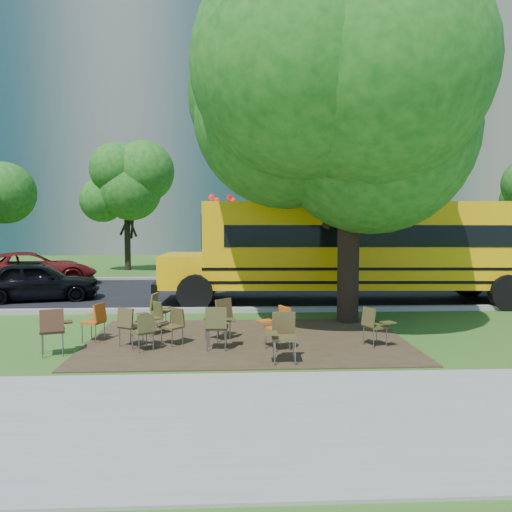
{
  "coord_description": "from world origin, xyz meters",
  "views": [
    {
      "loc": [
        0.65,
        -11.48,
        2.67
      ],
      "look_at": [
        1.4,
        3.51,
        1.62
      ],
      "focal_mm": 35.0,
      "sensor_mm": 36.0,
      "label": 1
    }
  ],
  "objects": [
    {
      "name": "chair_7",
      "position": [
        3.65,
        -1.25,
        0.53
      ],
      "size": [
        0.66,
        0.59,
        0.86
      ],
      "rotation": [
        0.0,
        0.0,
        -1.2
      ],
      "color": "#49411F",
      "rests_on": "ground"
    },
    {
      "name": "chair_11",
      "position": [
        0.41,
        -0.51,
        0.6
      ],
      "size": [
        0.66,
        0.83,
        0.97
      ],
      "rotation": [
        0.0,
        0.0,
        0.77
      ],
      "color": "#4D361B",
      "rests_on": "ground"
    },
    {
      "name": "school_bus",
      "position": [
        5.68,
        4.39,
        1.88
      ],
      "size": [
        13.44,
        3.57,
        3.26
      ],
      "rotation": [
        0.0,
        0.0,
        -0.04
      ],
      "color": "#EDAC07",
      "rests_on": "ground"
    },
    {
      "name": "chair_1",
      "position": [
        -1.47,
        -1.03,
        0.54
      ],
      "size": [
        0.73,
        0.57,
        0.87
      ],
      "rotation": [
        0.0,
        0.0,
        -0.52
      ],
      "color": "#4C3F21",
      "rests_on": "ground"
    },
    {
      "name": "main_tree",
      "position": [
        3.71,
        1.39,
        5.56
      ],
      "size": [
        7.09,
        7.09,
        9.12
      ],
      "color": "black",
      "rests_on": "ground"
    },
    {
      "name": "chair_2",
      "position": [
        -1.12,
        -1.37,
        0.49
      ],
      "size": [
        0.53,
        0.67,
        0.79
      ],
      "rotation": [
        0.0,
        0.0,
        0.61
      ],
      "color": "#48451F",
      "rests_on": "ground"
    },
    {
      "name": "chair_4",
      "position": [
        0.37,
        -1.38,
        0.58
      ],
      "size": [
        0.62,
        0.55,
        0.94
      ],
      "rotation": [
        0.0,
        0.0,
        -0.04
      ],
      "color": "#413F1C",
      "rests_on": "ground"
    },
    {
      "name": "chair_6",
      "position": [
        1.63,
        -1.37,
        0.56
      ],
      "size": [
        0.73,
        0.62,
        0.91
      ],
      "rotation": [
        0.0,
        0.0,
        2.01
      ],
      "color": "#D35916",
      "rests_on": "ground"
    },
    {
      "name": "chair_9",
      "position": [
        -1.17,
        0.12,
        0.49
      ],
      "size": [
        0.67,
        0.53,
        0.79
      ],
      "rotation": [
        0.0,
        0.0,
        2.26
      ],
      "color": "#4C4720",
      "rests_on": "ground"
    },
    {
      "name": "bg_tree_3",
      "position": [
        8.0,
        14.0,
        5.03
      ],
      "size": [
        5.6,
        5.6,
        7.84
      ],
      "color": "black",
      "rests_on": "ground"
    },
    {
      "name": "chair_0",
      "position": [
        -2.86,
        -1.56,
        0.59
      ],
      "size": [
        0.65,
        0.72,
        0.96
      ],
      "rotation": [
        0.0,
        0.0,
        0.32
      ],
      "color": "#48291A",
      "rests_on": "ground"
    },
    {
      "name": "building_right",
      "position": [
        24.0,
        38.0,
        12.5
      ],
      "size": [
        30.0,
        16.0,
        25.0
      ],
      "primitive_type": "cube",
      "color": "slate",
      "rests_on": "ground"
    },
    {
      "name": "kerb_near",
      "position": [
        0.0,
        3.0,
        0.07
      ],
      "size": [
        80.0,
        0.25,
        0.14
      ],
      "primitive_type": "cube",
      "color": "gray",
      "rests_on": "ground"
    },
    {
      "name": "chair_8",
      "position": [
        -2.34,
        -0.44,
        0.53
      ],
      "size": [
        0.54,
        0.68,
        0.87
      ],
      "rotation": [
        0.0,
        0.0,
        1.23
      ],
      "color": "#B24E13",
      "rests_on": "ground"
    },
    {
      "name": "chair_10",
      "position": [
        -1.13,
        0.76,
        0.55
      ],
      "size": [
        0.53,
        0.67,
        0.9
      ],
      "rotation": [
        0.0,
        0.0,
        -1.78
      ],
      "color": "brown",
      "rests_on": "ground"
    },
    {
      "name": "building_main",
      "position": [
        -8.0,
        36.0,
        11.0
      ],
      "size": [
        38.0,
        16.0,
        22.0
      ],
      "primitive_type": "cube",
      "color": "slate",
      "rests_on": "ground"
    },
    {
      "name": "bg_car_red",
      "position": [
        -7.5,
        9.15,
        0.71
      ],
      "size": [
        5.63,
        4.22,
        1.42
      ],
      "primitive_type": "imported",
      "rotation": [
        0.0,
        0.0,
        1.99
      ],
      "color": "#5D1010",
      "rests_on": "ground"
    },
    {
      "name": "kerb_far",
      "position": [
        0.0,
        11.1,
        0.07
      ],
      "size": [
        80.0,
        0.25,
        0.14
      ],
      "primitive_type": "cube",
      "color": "gray",
      "rests_on": "ground"
    },
    {
      "name": "dirt_patch",
      "position": [
        1.0,
        -0.5,
        0.01
      ],
      "size": [
        7.0,
        4.5,
        0.03
      ],
      "primitive_type": "cube",
      "color": "#382819",
      "rests_on": "ground"
    },
    {
      "name": "sidewalk",
      "position": [
        0.0,
        -5.0,
        0.02
      ],
      "size": [
        60.0,
        4.0,
        0.04
      ],
      "primitive_type": "cube",
      "color": "gray",
      "rests_on": "ground"
    },
    {
      "name": "chair_3",
      "position": [
        -0.6,
        -0.87,
        0.5
      ],
      "size": [
        0.69,
        0.55,
        0.81
      ],
      "rotation": [
        0.0,
        0.0,
        2.46
      ],
      "color": "#4D4021",
      "rests_on": "ground"
    },
    {
      "name": "asphalt_road",
      "position": [
        0.0,
        7.0,
        0.02
      ],
      "size": [
        80.0,
        8.0,
        0.04
      ],
      "primitive_type": "cube",
      "color": "black",
      "rests_on": "ground"
    },
    {
      "name": "bg_tree_2",
      "position": [
        -5.0,
        16.0,
        4.21
      ],
      "size": [
        4.8,
        4.8,
        6.62
      ],
      "color": "black",
      "rests_on": "ground"
    },
    {
      "name": "chair_5",
      "position": [
        1.61,
        -2.3,
        0.59
      ],
      "size": [
        0.63,
        0.56,
        0.95
      ],
      "rotation": [
        0.0,
        0.0,
        3.11
      ],
      "color": "#4A3F20",
      "rests_on": "ground"
    },
    {
      "name": "ground",
      "position": [
        0.0,
        0.0,
        0.0
      ],
      "size": [
        160.0,
        160.0,
        0.0
      ],
      "primitive_type": "plane",
      "color": "#2D581B",
      "rests_on": "ground"
    },
    {
      "name": "black_car",
      "position": [
        -5.78,
        5.34,
        0.66
      ],
      "size": [
        4.14,
        2.38,
        1.33
      ],
      "primitive_type": "imported",
      "rotation": [
        0.0,
        0.0,
        1.79
      ],
      "color": "black",
      "rests_on": "ground"
    }
  ]
}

